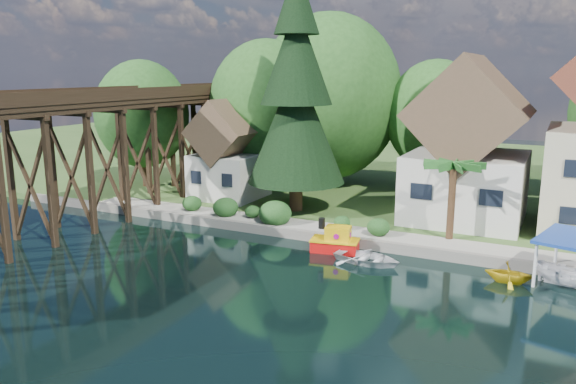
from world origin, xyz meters
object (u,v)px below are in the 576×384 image
trestle_bridge (92,147)px  boat_white_a (367,256)px  palm_tree (454,167)px  boat_yellow (510,271)px  tugboat (336,242)px  shed (229,156)px  boat_canopy (570,266)px  conifer (296,96)px  house_left (468,151)px

trestle_bridge → boat_white_a: (19.54, 0.45, -4.96)m
palm_tree → boat_white_a: (-3.51, -4.89, -4.51)m
boat_white_a → boat_yellow: size_ratio=1.62×
tugboat → boat_yellow: (9.68, -0.79, 0.01)m
shed → palm_tree: 18.52m
boat_canopy → trestle_bridge: bearing=-177.1°
boat_yellow → palm_tree: bearing=37.2°
trestle_bridge → shed: size_ratio=5.63×
trestle_bridge → conifer: (11.64, 7.80, 3.39)m
boat_canopy → shed: bearing=162.3°
boat_yellow → trestle_bridge: bearing=88.9°
boat_white_a → boat_canopy: size_ratio=0.82×
conifer → boat_white_a: (7.91, -7.35, -8.35)m
boat_canopy → palm_tree: bearing=149.3°
trestle_bridge → shed: 10.69m
palm_tree → tugboat: 8.18m
trestle_bridge → boat_canopy: trestle_bridge is taller
boat_white_a → boat_canopy: (10.02, 1.02, 0.73)m
tugboat → boat_white_a: tugboat is taller
trestle_bridge → boat_white_a: bearing=1.3°
house_left → boat_white_a: (-3.46, -10.37, -4.75)m
palm_tree → boat_white_a: bearing=-125.6°
house_left → boat_white_a: 11.92m
shed → palm_tree: bearing=-12.4°
palm_tree → tugboat: size_ratio=1.67×
house_left → palm_tree: size_ratio=2.19×
trestle_bridge → palm_tree: size_ratio=8.77×
conifer → tugboat: (5.57, -6.22, -8.13)m
shed → boat_yellow: shed is taller
palm_tree → boat_canopy: bearing=-30.7°
conifer → tugboat: 11.65m
trestle_bridge → house_left: house_left is taller
shed → tugboat: (12.20, -7.75, -3.22)m
boat_canopy → boat_yellow: bearing=-165.7°
palm_tree → shed: bearing=167.6°
shed → conifer: bearing=-13.0°
shed → boat_canopy: bearing=-17.7°
boat_canopy → boat_yellow: (-2.68, -0.68, -0.51)m
conifer → shed: bearing=167.0°
house_left → boat_white_a: size_ratio=2.93×
house_left → boat_canopy: 12.11m
boat_canopy → house_left: bearing=125.1°
conifer → trestle_bridge: bearing=-146.2°
boat_white_a → boat_yellow: (7.34, 0.34, 0.22)m
palm_tree → tugboat: bearing=-147.2°
tugboat → house_left: bearing=57.9°
trestle_bridge → boat_white_a: 20.17m
trestle_bridge → palm_tree: bearing=13.1°
conifer → boat_yellow: 18.64m
conifer → palm_tree: conifer is taller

